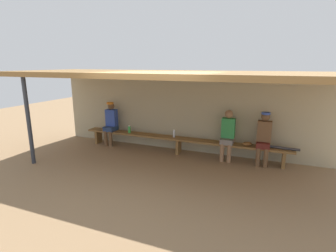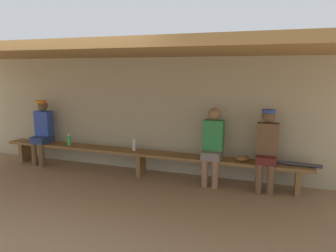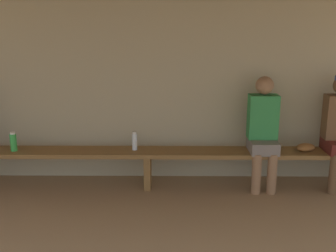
{
  "view_description": "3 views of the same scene",
  "coord_description": "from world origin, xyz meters",
  "px_view_note": "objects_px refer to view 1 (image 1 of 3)",
  "views": [
    {
      "loc": [
        2.33,
        -5.09,
        2.5
      ],
      "look_at": [
        -0.13,
        1.07,
        0.9
      ],
      "focal_mm": 27.65,
      "sensor_mm": 36.0,
      "label": 1
    },
    {
      "loc": [
        2.41,
        -3.73,
        1.98
      ],
      "look_at": [
        0.61,
        1.34,
        1.02
      ],
      "focal_mm": 34.01,
      "sensor_mm": 36.0,
      "label": 2
    },
    {
      "loc": [
        0.29,
        -3.14,
        1.99
      ],
      "look_at": [
        0.25,
        1.05,
        0.89
      ],
      "focal_mm": 44.47,
      "sensor_mm": 36.0,
      "label": 3
    }
  ],
  "objects_px": {
    "bench": "(179,140)",
    "water_bottle_green": "(129,129)",
    "baseball_glove_dark_brown": "(247,144)",
    "support_post": "(29,122)",
    "baseball_bat": "(282,148)",
    "water_bottle_orange": "(174,134)",
    "player_with_sunglasses": "(111,122)",
    "player_in_white": "(228,133)",
    "player_shirtless_tan": "(264,136)"
  },
  "relations": [
    {
      "from": "bench",
      "to": "water_bottle_green",
      "type": "bearing_deg",
      "value": -179.02
    },
    {
      "from": "bench",
      "to": "baseball_glove_dark_brown",
      "type": "xyz_separation_m",
      "value": [
        1.87,
        -0.0,
        0.12
      ]
    },
    {
      "from": "support_post",
      "to": "baseball_bat",
      "type": "relative_size",
      "value": 2.76
    },
    {
      "from": "water_bottle_orange",
      "to": "baseball_bat",
      "type": "xyz_separation_m",
      "value": [
        2.84,
        -0.03,
        -0.07
      ]
    },
    {
      "from": "player_with_sunglasses",
      "to": "baseball_glove_dark_brown",
      "type": "height_order",
      "value": "player_with_sunglasses"
    },
    {
      "from": "baseball_glove_dark_brown",
      "to": "water_bottle_green",
      "type": "bearing_deg",
      "value": -21.96
    },
    {
      "from": "player_with_sunglasses",
      "to": "player_in_white",
      "type": "relative_size",
      "value": 1.01
    },
    {
      "from": "water_bottle_green",
      "to": "baseball_glove_dark_brown",
      "type": "distance_m",
      "value": 3.44
    },
    {
      "from": "player_shirtless_tan",
      "to": "player_in_white",
      "type": "xyz_separation_m",
      "value": [
        -0.89,
        -0.0,
        -0.02
      ]
    },
    {
      "from": "player_shirtless_tan",
      "to": "water_bottle_green",
      "type": "distance_m",
      "value": 3.83
    },
    {
      "from": "player_in_white",
      "to": "water_bottle_green",
      "type": "distance_m",
      "value": 2.94
    },
    {
      "from": "player_with_sunglasses",
      "to": "baseball_glove_dark_brown",
      "type": "bearing_deg",
      "value": -0.09
    },
    {
      "from": "baseball_bat",
      "to": "water_bottle_green",
      "type": "bearing_deg",
      "value": -176.59
    },
    {
      "from": "bench",
      "to": "baseball_glove_dark_brown",
      "type": "height_order",
      "value": "baseball_glove_dark_brown"
    },
    {
      "from": "player_shirtless_tan",
      "to": "water_bottle_green",
      "type": "height_order",
      "value": "player_shirtless_tan"
    },
    {
      "from": "player_with_sunglasses",
      "to": "water_bottle_green",
      "type": "xyz_separation_m",
      "value": [
        0.68,
        -0.03,
        -0.18
      ]
    },
    {
      "from": "baseball_glove_dark_brown",
      "to": "baseball_bat",
      "type": "bearing_deg",
      "value": 157.82
    },
    {
      "from": "support_post",
      "to": "player_with_sunglasses",
      "type": "distance_m",
      "value": 2.34
    },
    {
      "from": "water_bottle_green",
      "to": "support_post",
      "type": "bearing_deg",
      "value": -128.47
    },
    {
      "from": "support_post",
      "to": "player_shirtless_tan",
      "type": "distance_m",
      "value": 5.87
    },
    {
      "from": "player_with_sunglasses",
      "to": "baseball_glove_dark_brown",
      "type": "xyz_separation_m",
      "value": [
        4.12,
        -0.01,
        -0.24
      ]
    },
    {
      "from": "player_with_sunglasses",
      "to": "player_shirtless_tan",
      "type": "relative_size",
      "value": 1.0
    },
    {
      "from": "water_bottle_orange",
      "to": "water_bottle_green",
      "type": "bearing_deg",
      "value": -177.79
    },
    {
      "from": "player_in_white",
      "to": "baseball_bat",
      "type": "xyz_separation_m",
      "value": [
        1.33,
        -0.0,
        -0.24
      ]
    },
    {
      "from": "player_in_white",
      "to": "water_bottle_orange",
      "type": "xyz_separation_m",
      "value": [
        -1.51,
        0.02,
        -0.17
      ]
    },
    {
      "from": "player_in_white",
      "to": "water_bottle_green",
      "type": "xyz_separation_m",
      "value": [
        -2.93,
        -0.03,
        -0.16
      ]
    },
    {
      "from": "water_bottle_orange",
      "to": "baseball_glove_dark_brown",
      "type": "height_order",
      "value": "water_bottle_orange"
    },
    {
      "from": "player_shirtless_tan",
      "to": "baseball_bat",
      "type": "height_order",
      "value": "player_shirtless_tan"
    },
    {
      "from": "player_shirtless_tan",
      "to": "baseball_glove_dark_brown",
      "type": "bearing_deg",
      "value": -179.08
    },
    {
      "from": "player_with_sunglasses",
      "to": "water_bottle_green",
      "type": "distance_m",
      "value": 0.7
    },
    {
      "from": "support_post",
      "to": "water_bottle_green",
      "type": "xyz_separation_m",
      "value": [
        1.65,
        2.07,
        -0.53
      ]
    },
    {
      "from": "water_bottle_green",
      "to": "water_bottle_orange",
      "type": "xyz_separation_m",
      "value": [
        1.42,
        0.05,
        -0.0
      ]
    },
    {
      "from": "water_bottle_green",
      "to": "bench",
      "type": "bearing_deg",
      "value": 0.98
    },
    {
      "from": "support_post",
      "to": "player_with_sunglasses",
      "type": "bearing_deg",
      "value": 65.21
    },
    {
      "from": "bench",
      "to": "player_in_white",
      "type": "distance_m",
      "value": 1.4
    },
    {
      "from": "player_shirtless_tan",
      "to": "water_bottle_orange",
      "type": "relative_size",
      "value": 6.15
    },
    {
      "from": "baseball_glove_dark_brown",
      "to": "baseball_bat",
      "type": "height_order",
      "value": "baseball_glove_dark_brown"
    },
    {
      "from": "player_in_white",
      "to": "baseball_glove_dark_brown",
      "type": "height_order",
      "value": "player_in_white"
    },
    {
      "from": "water_bottle_green",
      "to": "water_bottle_orange",
      "type": "relative_size",
      "value": 1.04
    },
    {
      "from": "water_bottle_green",
      "to": "baseball_glove_dark_brown",
      "type": "bearing_deg",
      "value": 0.41
    },
    {
      "from": "bench",
      "to": "player_shirtless_tan",
      "type": "bearing_deg",
      "value": 0.09
    },
    {
      "from": "player_with_sunglasses",
      "to": "water_bottle_orange",
      "type": "xyz_separation_m",
      "value": [
        2.1,
        0.02,
        -0.18
      ]
    },
    {
      "from": "player_shirtless_tan",
      "to": "player_with_sunglasses",
      "type": "bearing_deg",
      "value": 180.0
    },
    {
      "from": "support_post",
      "to": "player_shirtless_tan",
      "type": "bearing_deg",
      "value": 21.04
    },
    {
      "from": "water_bottle_green",
      "to": "baseball_glove_dark_brown",
      "type": "relative_size",
      "value": 0.95
    },
    {
      "from": "baseball_glove_dark_brown",
      "to": "support_post",
      "type": "bearing_deg",
      "value": 0.04
    },
    {
      "from": "support_post",
      "to": "player_in_white",
      "type": "distance_m",
      "value": 5.05
    },
    {
      "from": "bench",
      "to": "player_with_sunglasses",
      "type": "relative_size",
      "value": 4.46
    },
    {
      "from": "bench",
      "to": "player_with_sunglasses",
      "type": "xyz_separation_m",
      "value": [
        -2.25,
        0.0,
        0.36
      ]
    },
    {
      "from": "player_shirtless_tan",
      "to": "baseball_bat",
      "type": "bearing_deg",
      "value": -0.46
    }
  ]
}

